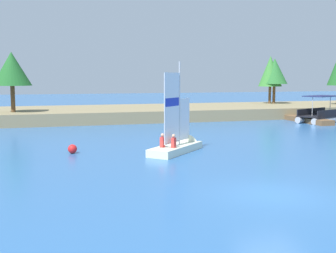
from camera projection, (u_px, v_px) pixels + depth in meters
name	position (u px, v px, depth m)	size (l,w,h in m)	color
ground_plane	(272.00, 195.00, 16.35)	(200.00, 200.00, 0.00)	#2D609E
shore_bank	(123.00, 113.00, 45.93)	(80.00, 11.58, 1.14)	#897A56
shoreline_tree_left	(12.00, 69.00, 39.88)	(3.53, 3.53, 5.54)	brown
shoreline_tree_midleft	(270.00, 71.00, 52.85)	(2.85, 2.85, 5.79)	brown
shoreline_tree_centre	(275.00, 71.00, 52.75)	(3.13, 3.13, 5.46)	brown
wooden_dock	(307.00, 120.00, 42.31)	(1.42, 6.74, 0.48)	brown
sailboat	(182.00, 144.00, 26.07)	(4.48, 4.48, 5.71)	silver
pontoon_boat	(321.00, 116.00, 42.21)	(5.78, 4.25, 2.59)	#B2B2B7
channel_buoy	(72.00, 149.00, 25.08)	(0.53, 0.53, 0.53)	red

